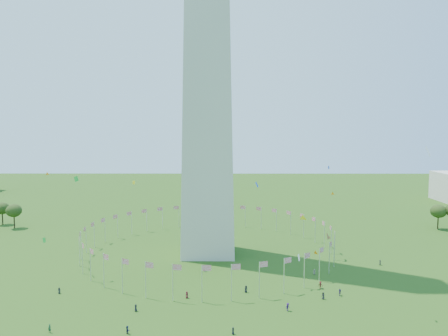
% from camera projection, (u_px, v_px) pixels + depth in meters
% --- Properties ---
extents(ground, '(600.00, 600.00, 0.00)m').
position_uv_depth(ground, '(199.00, 321.00, 92.80)').
color(ground, '#20440F').
rests_on(ground, ground).
extents(flag_ring, '(80.24, 80.24, 9.00)m').
position_uv_depth(flag_ring, '(209.00, 240.00, 142.17)').
color(flag_ring, silver).
rests_on(flag_ring, ground).
extents(crowd, '(105.66, 75.42, 1.95)m').
position_uv_depth(crowd, '(256.00, 305.00, 98.81)').
color(crowd, '#32194C').
rests_on(crowd, ground).
extents(kites_aloft, '(111.39, 73.61, 33.70)m').
position_uv_depth(kites_aloft, '(264.00, 215.00, 114.11)').
color(kites_aloft, yellow).
rests_on(kites_aloft, ground).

